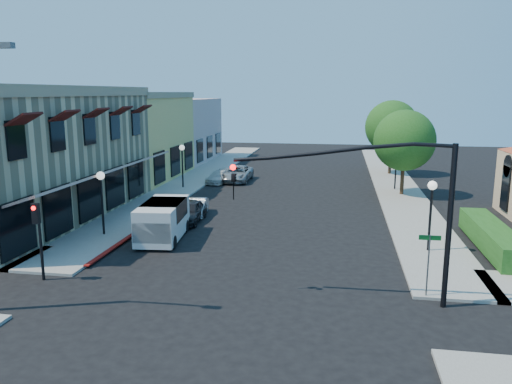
% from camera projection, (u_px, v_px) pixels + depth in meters
% --- Properties ---
extents(ground, '(120.00, 120.00, 0.00)m').
position_uv_depth(ground, '(221.00, 308.00, 18.15)').
color(ground, black).
rests_on(ground, ground).
extents(sidewalk_left, '(3.50, 50.00, 0.12)m').
position_uv_depth(sidewalk_left, '(197.00, 177.00, 45.67)').
color(sidewalk_left, gray).
rests_on(sidewalk_left, ground).
extents(sidewalk_right, '(3.50, 50.00, 0.12)m').
position_uv_depth(sidewalk_right, '(394.00, 183.00, 42.80)').
color(sidewalk_right, gray).
rests_on(sidewalk_right, ground).
extents(curb_red_strip, '(0.25, 10.00, 0.06)m').
position_uv_depth(curb_red_strip, '(132.00, 237.00, 27.01)').
color(curb_red_strip, maroon).
rests_on(curb_red_strip, ground).
extents(corner_brick_building, '(11.77, 18.20, 8.10)m').
position_uv_depth(corner_brick_building, '(17.00, 154.00, 30.52)').
color(corner_brick_building, '#CFBD8C').
rests_on(corner_brick_building, ground).
extents(yellow_stucco_building, '(10.00, 12.00, 7.60)m').
position_uv_depth(yellow_stucco_building, '(121.00, 136.00, 45.08)').
color(yellow_stucco_building, '#DCB763').
rests_on(yellow_stucco_building, ground).
extents(pink_stucco_building, '(10.00, 12.00, 7.00)m').
position_uv_depth(pink_stucco_building, '(166.00, 130.00, 56.74)').
color(pink_stucco_building, tan).
rests_on(pink_stucco_building, ground).
extents(hedge, '(1.40, 8.00, 1.10)m').
position_uv_depth(hedge, '(491.00, 250.00, 24.93)').
color(hedge, '#1E5217').
rests_on(hedge, ground).
extents(street_tree_a, '(4.56, 4.56, 6.48)m').
position_uv_depth(street_tree_a, '(404.00, 140.00, 37.15)').
color(street_tree_a, '#322414').
rests_on(street_tree_a, ground).
extents(street_tree_b, '(4.94, 4.94, 7.02)m').
position_uv_depth(street_tree_b, '(392.00, 127.00, 46.75)').
color(street_tree_b, '#322414').
rests_on(street_tree_b, ground).
extents(signal_mast_arm, '(8.01, 0.39, 6.00)m').
position_uv_depth(signal_mast_arm, '(389.00, 196.00, 17.83)').
color(signal_mast_arm, black).
rests_on(signal_mast_arm, ground).
extents(secondary_signal, '(0.28, 0.42, 3.32)m').
position_uv_depth(secondary_signal, '(38.00, 227.00, 20.36)').
color(secondary_signal, black).
rests_on(secondary_signal, ground).
extents(street_name_sign, '(0.80, 0.06, 2.50)m').
position_uv_depth(street_name_sign, '(429.00, 256.00, 18.71)').
color(street_name_sign, '#595B5E').
rests_on(street_name_sign, ground).
extents(lamppost_left_near, '(0.44, 0.44, 3.57)m').
position_uv_depth(lamppost_left_near, '(101.00, 187.00, 26.74)').
color(lamppost_left_near, black).
rests_on(lamppost_left_near, ground).
extents(lamppost_left_far, '(0.44, 0.44, 3.57)m').
position_uv_depth(lamppost_left_far, '(182.00, 155.00, 40.27)').
color(lamppost_left_far, black).
rests_on(lamppost_left_far, ground).
extents(lamppost_right_near, '(0.44, 0.44, 3.57)m').
position_uv_depth(lamppost_right_near, '(432.00, 198.00, 23.95)').
color(lamppost_right_near, black).
rests_on(lamppost_right_near, ground).
extents(lamppost_right_far, '(0.44, 0.44, 3.57)m').
position_uv_depth(lamppost_right_far, '(396.00, 157.00, 39.42)').
color(lamppost_right_far, black).
rests_on(lamppost_right_far, ground).
extents(white_van, '(2.40, 4.70, 2.01)m').
position_uv_depth(white_van, '(163.00, 219.00, 26.36)').
color(white_van, silver).
rests_on(white_van, ground).
extents(parked_car_a, '(1.64, 3.88, 1.31)m').
position_uv_depth(parked_car_a, '(189.00, 211.00, 30.13)').
color(parked_car_a, black).
rests_on(parked_car_a, ground).
extents(parked_car_b, '(1.52, 3.34, 1.06)m').
position_uv_depth(parked_car_b, '(197.00, 207.00, 31.75)').
color(parked_car_b, '#B0B4B6').
rests_on(parked_car_b, ground).
extents(parked_car_c, '(1.95, 3.79, 1.05)m').
position_uv_depth(parked_car_c, '(219.00, 177.00, 43.23)').
color(parked_car_c, beige).
rests_on(parked_car_c, ground).
extents(parked_car_d, '(2.26, 4.86, 1.35)m').
position_uv_depth(parked_car_d, '(237.00, 174.00, 43.94)').
color(parked_car_d, '#9B9DA0').
rests_on(parked_car_d, ground).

